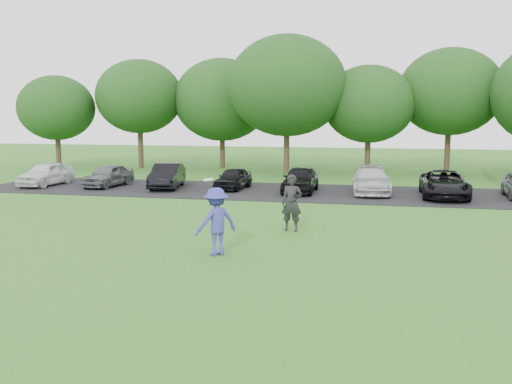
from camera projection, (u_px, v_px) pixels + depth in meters
ground at (227, 259)px, 14.87m from camera, size 100.00×100.00×0.00m
parking_lot at (298, 192)px, 27.44m from camera, size 32.00×6.50×0.03m
frisbee_player at (216, 222)px, 15.19m from camera, size 1.32×1.30×2.09m
camera_bystander at (292, 203)px, 18.33m from camera, size 0.69×0.47×1.83m
parked_cars at (316, 180)px, 27.10m from camera, size 28.24×5.05×1.25m
tree_row at (345, 95)px, 35.89m from camera, size 42.39×9.85×8.64m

